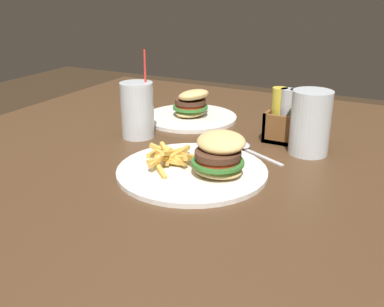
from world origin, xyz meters
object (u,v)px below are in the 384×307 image
(meal_plate_near, at_px, (201,164))
(meal_plate_far, at_px, (191,111))
(juice_glass, at_px, (137,111))
(condiment_caddy, at_px, (287,119))
(spoon, at_px, (243,146))
(beer_glass, at_px, (310,124))

(meal_plate_near, distance_m, meal_plate_far, 0.39)
(meal_plate_near, bearing_deg, juice_glass, 149.68)
(meal_plate_far, bearing_deg, condiment_caddy, -9.20)
(meal_plate_near, bearing_deg, meal_plate_far, 120.06)
(spoon, relative_size, meal_plate_far, 0.59)
(juice_glass, bearing_deg, beer_glass, 10.87)
(meal_plate_near, distance_m, beer_glass, 0.28)
(beer_glass, bearing_deg, meal_plate_near, -126.53)
(meal_plate_near, height_order, beer_glass, beer_glass)
(juice_glass, height_order, spoon, juice_glass)
(meal_plate_near, bearing_deg, condiment_caddy, 72.20)
(beer_glass, relative_size, spoon, 0.93)
(condiment_caddy, bearing_deg, spoon, -123.07)
(spoon, height_order, meal_plate_far, meal_plate_far)
(meal_plate_near, xyz_separation_m, spoon, (0.02, 0.18, -0.02))
(meal_plate_near, height_order, condiment_caddy, condiment_caddy)
(meal_plate_far, bearing_deg, juice_glass, -104.88)
(meal_plate_far, bearing_deg, beer_glass, -17.55)
(beer_glass, height_order, juice_glass, juice_glass)
(juice_glass, distance_m, spoon, 0.28)
(meal_plate_near, height_order, meal_plate_far, meal_plate_near)
(beer_glass, distance_m, spoon, 0.16)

